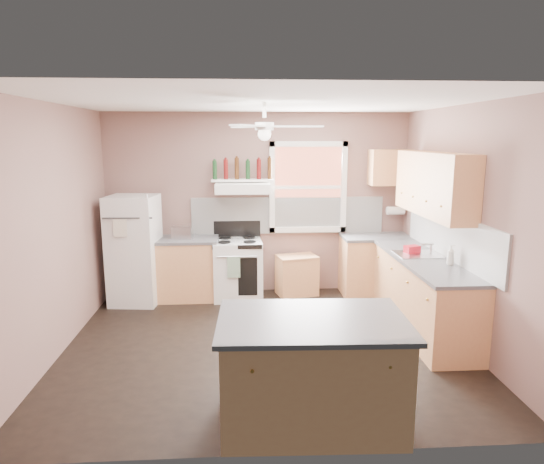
{
  "coord_description": "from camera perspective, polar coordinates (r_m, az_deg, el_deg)",
  "views": [
    {
      "loc": [
        -0.26,
        -5.23,
        2.33
      ],
      "look_at": [
        0.1,
        0.3,
        1.25
      ],
      "focal_mm": 32.0,
      "sensor_mm": 36.0,
      "label": 1
    }
  ],
  "objects": [
    {
      "name": "floor",
      "position": [
        5.73,
        -0.82,
        -12.95
      ],
      "size": [
        4.5,
        4.5,
        0.0
      ],
      "primitive_type": "plane",
      "color": "black",
      "rests_on": "ground"
    },
    {
      "name": "ceiling",
      "position": [
        5.25,
        -0.91,
        15.06
      ],
      "size": [
        4.5,
        4.5,
        0.0
      ],
      "primitive_type": "plane",
      "color": "white",
      "rests_on": "ground"
    },
    {
      "name": "wall_back",
      "position": [
        7.33,
        -1.67,
        3.34
      ],
      "size": [
        4.5,
        0.05,
        2.7
      ],
      "primitive_type": "cube",
      "color": "#7A5951",
      "rests_on": "ground"
    },
    {
      "name": "wall_right",
      "position": [
        5.9,
        21.8,
        0.66
      ],
      "size": [
        0.05,
        4.0,
        2.7
      ],
      "primitive_type": "cube",
      "color": "#7A5951",
      "rests_on": "ground"
    },
    {
      "name": "wall_left",
      "position": [
        5.69,
        -24.39,
        0.11
      ],
      "size": [
        0.05,
        4.0,
        2.7
      ],
      "primitive_type": "cube",
      "color": "#7A5951",
      "rests_on": "ground"
    },
    {
      "name": "backsplash_back",
      "position": [
        7.34,
        1.87,
        1.98
      ],
      "size": [
        2.9,
        0.03,
        0.55
      ],
      "primitive_type": "cube",
      "color": "white",
      "rests_on": "wall_back"
    },
    {
      "name": "backsplash_right",
      "position": [
        6.18,
        20.17,
        -0.43
      ],
      "size": [
        0.03,
        2.6,
        0.55
      ],
      "primitive_type": "cube",
      "color": "white",
      "rests_on": "wall_right"
    },
    {
      "name": "window_view",
      "position": [
        7.32,
        4.24,
        5.28
      ],
      "size": [
        1.0,
        0.02,
        1.2
      ],
      "primitive_type": "cube",
      "color": "brown",
      "rests_on": "wall_back"
    },
    {
      "name": "window_frame",
      "position": [
        7.3,
        4.27,
        5.26
      ],
      "size": [
        1.16,
        0.07,
        1.36
      ],
      "primitive_type": "cube",
      "color": "white",
      "rests_on": "wall_back"
    },
    {
      "name": "refrigerator",
      "position": [
        7.13,
        -15.87,
        -2.04
      ],
      "size": [
        0.72,
        0.7,
        1.54
      ],
      "primitive_type": "cube",
      "rotation": [
        0.0,
        0.0,
        -0.11
      ],
      "color": "white",
      "rests_on": "floor"
    },
    {
      "name": "base_cabinet_left",
      "position": [
        7.23,
        -9.97,
        -4.37
      ],
      "size": [
        0.9,
        0.6,
        0.86
      ],
      "primitive_type": "cube",
      "color": "tan",
      "rests_on": "floor"
    },
    {
      "name": "counter_left",
      "position": [
        7.13,
        -10.09,
        -0.88
      ],
      "size": [
        0.92,
        0.62,
        0.04
      ],
      "primitive_type": "cube",
      "color": "#4C4C4F",
      "rests_on": "base_cabinet_left"
    },
    {
      "name": "toaster",
      "position": [
        7.08,
        -10.53,
        -0.07
      ],
      "size": [
        0.29,
        0.18,
        0.18
      ],
      "primitive_type": "cube",
      "rotation": [
        0.0,
        0.0,
        -0.08
      ],
      "color": "silver",
      "rests_on": "counter_left"
    },
    {
      "name": "stove",
      "position": [
        7.18,
        -4.08,
        -4.36
      ],
      "size": [
        0.73,
        0.67,
        0.86
      ],
      "primitive_type": "cube",
      "rotation": [
        0.0,
        0.0,
        0.04
      ],
      "color": "white",
      "rests_on": "floor"
    },
    {
      "name": "range_hood",
      "position": [
        7.02,
        -3.48,
        5.2
      ],
      "size": [
        0.78,
        0.5,
        0.14
      ],
      "primitive_type": "cube",
      "color": "white",
      "rests_on": "wall_back"
    },
    {
      "name": "bottle_shelf",
      "position": [
        7.13,
        -3.49,
        6.1
      ],
      "size": [
        0.9,
        0.26,
        0.03
      ],
      "primitive_type": "cube",
      "color": "white",
      "rests_on": "range_hood"
    },
    {
      "name": "cart",
      "position": [
        7.32,
        2.94,
        -5.17
      ],
      "size": [
        0.65,
        0.51,
        0.58
      ],
      "primitive_type": "cube",
      "rotation": [
        0.0,
        0.0,
        0.24
      ],
      "color": "tan",
      "rests_on": "floor"
    },
    {
      "name": "base_cabinet_corner",
      "position": [
        7.47,
        12.05,
        -3.96
      ],
      "size": [
        1.0,
        0.6,
        0.86
      ],
      "primitive_type": "cube",
      "color": "tan",
      "rests_on": "floor"
    },
    {
      "name": "base_cabinet_right",
      "position": [
        6.25,
        17.31,
        -7.18
      ],
      "size": [
        0.6,
        2.2,
        0.86
      ],
      "primitive_type": "cube",
      "color": "tan",
      "rests_on": "floor"
    },
    {
      "name": "counter_corner",
      "position": [
        7.36,
        12.19,
        -0.58
      ],
      "size": [
        1.02,
        0.62,
        0.04
      ],
      "primitive_type": "cube",
      "color": "#4C4C4F",
      "rests_on": "base_cabinet_corner"
    },
    {
      "name": "counter_right",
      "position": [
        6.13,
        17.46,
        -3.18
      ],
      "size": [
        0.62,
        2.22,
        0.04
      ],
      "primitive_type": "cube",
      "color": "#4C4C4F",
      "rests_on": "base_cabinet_right"
    },
    {
      "name": "sink",
      "position": [
        6.31,
        16.82,
        -2.61
      ],
      "size": [
        0.55,
        0.45,
        0.03
      ],
      "primitive_type": "cube",
      "color": "silver",
      "rests_on": "counter_right"
    },
    {
      "name": "faucet",
      "position": [
        6.35,
        18.21,
        -1.91
      ],
      "size": [
        0.03,
        0.03,
        0.14
      ],
      "primitive_type": "cylinder",
      "color": "silver",
      "rests_on": "sink"
    },
    {
      "name": "upper_cabinet_right",
      "position": [
        6.22,
        18.49,
        5.38
      ],
      "size": [
        0.33,
        1.8,
        0.76
      ],
      "primitive_type": "cube",
      "color": "tan",
      "rests_on": "wall_right"
    },
    {
      "name": "upper_cabinet_corner",
      "position": [
        7.41,
        13.74,
        7.39
      ],
      "size": [
        0.6,
        0.33,
        0.52
      ],
      "primitive_type": "cube",
      "color": "tan",
      "rests_on": "wall_back"
    },
    {
      "name": "paper_towel",
      "position": [
        7.54,
        14.32,
        2.46
      ],
      "size": [
        0.26,
        0.12,
        0.12
      ],
      "primitive_type": "cylinder",
      "rotation": [
        0.0,
        1.57,
        0.0
      ],
      "color": "white",
      "rests_on": "wall_back"
    },
    {
      "name": "island",
      "position": [
        4.16,
        4.7,
        -16.2
      ],
      "size": [
        1.47,
        0.96,
        0.86
      ],
      "primitive_type": "cube",
      "rotation": [
        0.0,
        0.0,
        -0.04
      ],
      "color": "tan",
      "rests_on": "floor"
    },
    {
      "name": "island_top",
      "position": [
        3.98,
        4.8,
        -10.43
      ],
      "size": [
        1.56,
        1.05,
        0.04
      ],
      "primitive_type": "cube",
      "rotation": [
        0.0,
        0.0,
        -0.04
      ],
      "color": "#4C4C4F",
      "rests_on": "island"
    },
    {
      "name": "ceiling_fan_hub",
      "position": [
        5.24,
        -0.9,
        12.33
      ],
      "size": [
        0.2,
        0.2,
        0.08
      ],
      "primitive_type": "cylinder",
      "color": "white",
      "rests_on": "ceiling"
    },
    {
      "name": "soap_bottle",
      "position": [
        5.9,
        20.3,
        -2.56
      ],
      "size": [
        0.1,
        0.1,
        0.23
      ],
      "primitive_type": "imported",
      "rotation": [
        0.0,
        0.0,
        1.45
      ],
      "color": "silver",
      "rests_on": "counter_right"
    },
    {
      "name": "red_caddy",
      "position": [
        6.34,
        16.16,
        -2.0
      ],
      "size": [
        0.21,
        0.17,
        0.1
      ],
      "primitive_type": "cube",
      "rotation": [
        0.0,
        0.0,
        0.3
      ],
      "color": "#B30F1D",
      "rests_on": "counter_right"
    },
    {
      "name": "wine_bottles",
      "position": [
        7.12,
        -3.45,
        7.39
      ],
      "size": [
        0.86,
        0.06,
        0.31
      ],
      "color": "#143819",
      "rests_on": "bottle_shelf"
    }
  ]
}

